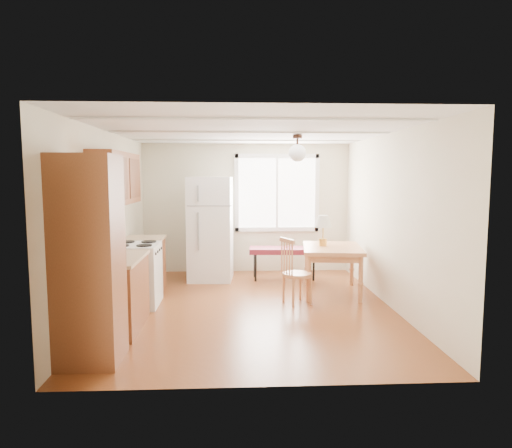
{
  "coord_description": "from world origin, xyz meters",
  "views": [
    {
      "loc": [
        -0.26,
        -6.41,
        1.89
      ],
      "look_at": [
        0.09,
        0.52,
        1.15
      ],
      "focal_mm": 32.0,
      "sensor_mm": 36.0,
      "label": 1
    }
  ],
  "objects": [
    {
      "name": "window_unit",
      "position": [
        0.6,
        2.47,
        1.55
      ],
      "size": [
        1.64,
        0.05,
        1.51
      ],
      "color": "white",
      "rests_on": "room_shell"
    },
    {
      "name": "refrigerator",
      "position": [
        -0.67,
        1.81,
        0.93
      ],
      "size": [
        0.82,
        0.82,
        1.86
      ],
      "rotation": [
        0.0,
        0.0,
        -0.07
      ],
      "color": "white",
      "rests_on": "ground"
    },
    {
      "name": "coffee_maker",
      "position": [
        -1.72,
        -0.98,
        1.04
      ],
      "size": [
        0.24,
        0.28,
        0.38
      ],
      "rotation": [
        0.0,
        0.0,
        -0.24
      ],
      "color": "black",
      "rests_on": "kitchen_run"
    },
    {
      "name": "chair",
      "position": [
        0.59,
        0.11,
        0.56
      ],
      "size": [
        0.48,
        0.47,
        0.97
      ],
      "rotation": [
        0.0,
        0.0,
        0.39
      ],
      "color": "#B37045",
      "rests_on": "ground"
    },
    {
      "name": "kettle",
      "position": [
        -1.81,
        -0.4,
        0.99
      ],
      "size": [
        0.11,
        0.11,
        0.22
      ],
      "color": "red",
      "rests_on": "kitchen_run"
    },
    {
      "name": "kitchen_run",
      "position": [
        -1.72,
        -0.63,
        0.84
      ],
      "size": [
        0.65,
        3.4,
        2.2
      ],
      "color": "brown",
      "rests_on": "ground"
    },
    {
      "name": "bench",
      "position": [
        0.66,
        1.78,
        0.51
      ],
      "size": [
        1.27,
        0.53,
        0.58
      ],
      "rotation": [
        0.0,
        0.0,
        -0.06
      ],
      "color": "maroon",
      "rests_on": "ground"
    },
    {
      "name": "dining_table",
      "position": [
        1.32,
        0.73,
        0.65
      ],
      "size": [
        1.06,
        1.32,
        0.76
      ],
      "rotation": [
        0.0,
        0.0,
        -0.14
      ],
      "color": "#B37045",
      "rests_on": "ground"
    },
    {
      "name": "pendant_light",
      "position": [
        0.7,
        0.4,
        2.24
      ],
      "size": [
        0.26,
        0.26,
        0.4
      ],
      "color": "black",
      "rests_on": "room_shell"
    },
    {
      "name": "room_shell",
      "position": [
        0.0,
        0.0,
        1.25
      ],
      "size": [
        4.6,
        5.6,
        2.62
      ],
      "color": "#592912",
      "rests_on": "ground"
    },
    {
      "name": "table_lamp",
      "position": [
        1.19,
        0.84,
        1.12
      ],
      "size": [
        0.29,
        0.29,
        0.49
      ],
      "rotation": [
        0.0,
        0.0,
        0.22
      ],
      "color": "gold",
      "rests_on": "dining_table"
    }
  ]
}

